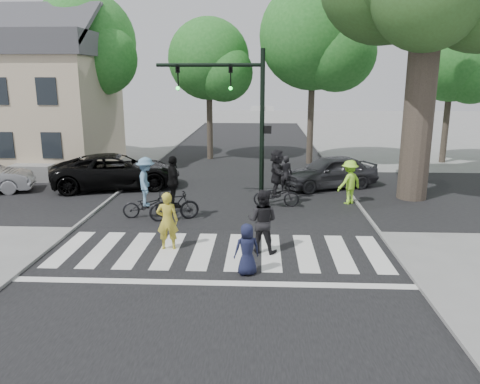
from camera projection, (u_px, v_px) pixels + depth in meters
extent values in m
plane|color=gray|center=(217.00, 264.00, 12.74)|extent=(120.00, 120.00, 0.00)
cube|color=black|center=(229.00, 213.00, 17.58)|extent=(10.00, 70.00, 0.01)
cube|color=black|center=(234.00, 193.00, 20.49)|extent=(70.00, 10.00, 0.01)
cube|color=gray|center=(97.00, 210.00, 17.80)|extent=(0.10, 70.00, 0.10)
cube|color=gray|center=(365.00, 213.00, 17.34)|extent=(0.10, 70.00, 0.10)
cube|color=silver|center=(69.00, 248.00, 13.91)|extent=(0.55, 3.00, 0.01)
cube|color=silver|center=(102.00, 249.00, 13.86)|extent=(0.55, 3.00, 0.01)
cube|color=silver|center=(136.00, 249.00, 13.82)|extent=(0.55, 3.00, 0.01)
cube|color=silver|center=(169.00, 250.00, 13.77)|extent=(0.55, 3.00, 0.01)
cube|color=silver|center=(203.00, 251.00, 13.73)|extent=(0.55, 3.00, 0.01)
cube|color=silver|center=(237.00, 251.00, 13.68)|extent=(0.55, 3.00, 0.01)
cube|color=silver|center=(271.00, 252.00, 13.64)|extent=(0.55, 3.00, 0.01)
cube|color=silver|center=(305.00, 252.00, 13.59)|extent=(0.55, 3.00, 0.01)
cube|color=silver|center=(340.00, 253.00, 13.54)|extent=(0.55, 3.00, 0.01)
cube|color=silver|center=(375.00, 253.00, 13.50)|extent=(0.55, 3.00, 0.01)
cube|color=silver|center=(212.00, 283.00, 11.57)|extent=(10.00, 0.30, 0.01)
cylinder|color=black|center=(262.00, 129.00, 17.97)|extent=(0.18, 0.18, 6.00)
cylinder|color=black|center=(209.00, 65.00, 17.49)|extent=(4.00, 0.14, 0.14)
imported|color=black|center=(231.00, 77.00, 17.56)|extent=(0.16, 0.20, 1.00)
sphere|color=#19E533|center=(231.00, 88.00, 17.54)|extent=(0.14, 0.14, 0.14)
imported|color=black|center=(178.00, 77.00, 17.65)|extent=(0.16, 0.20, 1.00)
sphere|color=#19E533|center=(178.00, 88.00, 17.63)|extent=(0.14, 0.14, 0.14)
cube|color=black|center=(268.00, 129.00, 17.96)|extent=(0.28, 0.18, 0.30)
cube|color=#FF660C|center=(271.00, 130.00, 17.96)|extent=(0.02, 0.14, 0.20)
cube|color=white|center=(262.00, 108.00, 17.78)|extent=(0.90, 0.04, 0.18)
cylinder|color=brown|center=(418.00, 114.00, 18.83)|extent=(1.20, 1.20, 7.00)
cylinder|color=brown|center=(435.00, 36.00, 17.90)|extent=(1.29, 1.74, 2.93)
cylinder|color=brown|center=(12.00, 111.00, 28.37)|extent=(0.36, 0.36, 5.95)
sphere|color=#237023|center=(5.00, 52.00, 27.55)|extent=(5.20, 5.20, 5.20)
sphere|color=#237023|center=(17.00, 67.00, 26.95)|extent=(3.64, 3.64, 3.64)
cylinder|color=brown|center=(90.00, 107.00, 27.60)|extent=(0.36, 0.36, 6.44)
sphere|color=#237023|center=(85.00, 42.00, 26.71)|extent=(5.80, 5.80, 5.80)
sphere|color=#237023|center=(101.00, 58.00, 26.04)|extent=(4.06, 4.06, 4.06)
cylinder|color=brown|center=(210.00, 113.00, 28.45)|extent=(0.36, 0.36, 5.60)
sphere|color=#237023|center=(209.00, 59.00, 27.68)|extent=(4.80, 4.80, 4.80)
sphere|color=#237023|center=(224.00, 73.00, 27.13)|extent=(3.36, 3.36, 3.36)
cylinder|color=brown|center=(311.00, 106.00, 26.78)|extent=(0.36, 0.36, 6.72)
sphere|color=#237023|center=(314.00, 35.00, 25.86)|extent=(6.00, 6.00, 6.00)
sphere|color=#237023|center=(337.00, 53.00, 25.16)|extent=(4.20, 4.20, 4.20)
cylinder|color=brown|center=(447.00, 116.00, 27.35)|extent=(0.36, 0.36, 5.46)
sphere|color=#237023|center=(452.00, 61.00, 26.60)|extent=(4.60, 4.60, 4.60)
sphere|color=#237023|center=(473.00, 75.00, 26.07)|extent=(3.22, 3.22, 3.22)
cube|color=#BAA890|center=(35.00, 113.00, 26.11)|extent=(8.00, 7.00, 6.00)
cube|color=#47474C|center=(28.00, 46.00, 25.25)|extent=(8.40, 7.40, 1.20)
cube|color=#47474C|center=(8.00, 22.00, 23.22)|extent=(8.40, 3.69, 2.44)
cube|color=#47474C|center=(42.00, 30.00, 26.80)|extent=(8.40, 3.69, 2.44)
cube|color=black|center=(4.00, 145.00, 23.01)|extent=(1.00, 0.06, 1.30)
cube|color=black|center=(52.00, 145.00, 22.90)|extent=(1.00, 0.06, 1.30)
cube|color=black|center=(46.00, 91.00, 22.28)|extent=(1.00, 0.06, 1.30)
cube|color=gray|center=(34.00, 172.00, 22.98)|extent=(2.00, 1.20, 0.80)
imported|color=gold|center=(167.00, 221.00, 13.69)|extent=(0.66, 0.46, 1.73)
imported|color=#191C38|center=(247.00, 249.00, 11.94)|extent=(0.76, 0.61, 1.36)
imported|color=black|center=(262.00, 221.00, 13.45)|extent=(1.07, 0.93, 1.87)
imported|color=black|center=(147.00, 205.00, 16.86)|extent=(1.83, 0.93, 0.92)
imported|color=#5D87A8|center=(146.00, 182.00, 16.65)|extent=(0.86, 1.24, 1.76)
imported|color=black|center=(174.00, 206.00, 16.53)|extent=(1.84, 1.09, 1.07)
imported|color=black|center=(173.00, 182.00, 16.32)|extent=(0.80, 1.17, 1.84)
imported|color=black|center=(276.00, 195.00, 18.30)|extent=(1.79, 0.64, 0.94)
imported|color=black|center=(277.00, 172.00, 18.09)|extent=(0.54, 1.67, 1.80)
imported|color=black|center=(117.00, 171.00, 21.31)|extent=(6.15, 3.97, 1.58)
imported|color=#353539|center=(329.00, 172.00, 21.35)|extent=(4.78, 3.32, 1.51)
imported|color=#A7FF33|center=(349.00, 182.00, 18.63)|extent=(1.31, 1.20, 1.77)
imported|color=black|center=(286.00, 174.00, 20.65)|extent=(0.65, 0.48, 1.61)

